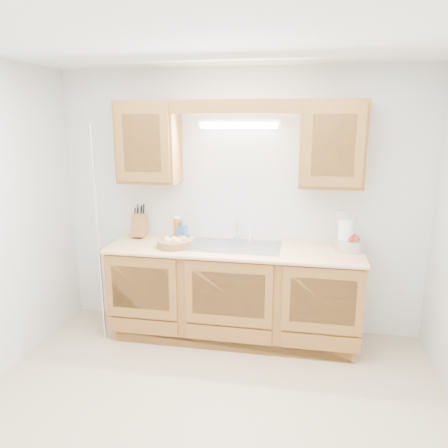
% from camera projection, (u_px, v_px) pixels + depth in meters
% --- Properties ---
extents(room, '(3.52, 3.50, 2.50)m').
position_uv_depth(room, '(204.00, 247.00, 2.77)').
color(room, '#C5AD8E').
rests_on(room, ground).
extents(base_cabinets, '(2.20, 0.60, 0.86)m').
position_uv_depth(base_cabinets, '(234.00, 293.00, 4.10)').
color(base_cabinets, olive).
rests_on(base_cabinets, ground).
extents(countertop, '(2.30, 0.63, 0.04)m').
position_uv_depth(countertop, '(234.00, 249.00, 3.98)').
color(countertop, '#E7BA79').
rests_on(countertop, base_cabinets).
extents(upper_cabinet_left, '(0.55, 0.33, 0.75)m').
position_uv_depth(upper_cabinet_left, '(149.00, 142.00, 4.05)').
color(upper_cabinet_left, olive).
rests_on(upper_cabinet_left, room).
extents(upper_cabinet_right, '(0.55, 0.33, 0.75)m').
position_uv_depth(upper_cabinet_right, '(332.00, 144.00, 3.76)').
color(upper_cabinet_right, olive).
rests_on(upper_cabinet_right, room).
extents(valance, '(2.20, 0.05, 0.12)m').
position_uv_depth(valance, '(235.00, 106.00, 3.69)').
color(valance, olive).
rests_on(valance, room).
extents(fluorescent_fixture, '(0.76, 0.08, 0.08)m').
position_uv_depth(fluorescent_fixture, '(239.00, 123.00, 3.94)').
color(fluorescent_fixture, white).
rests_on(fluorescent_fixture, room).
extents(sink, '(0.84, 0.46, 0.36)m').
position_uv_depth(sink, '(234.00, 254.00, 4.02)').
color(sink, '#9E9EA3').
rests_on(sink, countertop).
extents(wire_shelf_pole, '(0.03, 0.03, 2.00)m').
position_uv_depth(wire_shelf_pole, '(98.00, 237.00, 3.93)').
color(wire_shelf_pole, silver).
rests_on(wire_shelf_pole, ground).
extents(outlet_plate, '(0.08, 0.01, 0.12)m').
position_uv_depth(outlet_plate, '(340.00, 217.00, 4.04)').
color(outlet_plate, white).
rests_on(outlet_plate, room).
extents(fruit_basket, '(0.38, 0.38, 0.10)m').
position_uv_depth(fruit_basket, '(174.00, 242.00, 3.98)').
color(fruit_basket, '#9A6A3E').
rests_on(fruit_basket, countertop).
extents(knife_block, '(0.12, 0.19, 0.34)m').
position_uv_depth(knife_block, '(139.00, 225.00, 4.29)').
color(knife_block, olive).
rests_on(knife_block, countertop).
extents(orange_canister, '(0.09, 0.09, 0.21)m').
position_uv_depth(orange_canister, '(177.00, 228.00, 4.25)').
color(orange_canister, '#CF640B').
rests_on(orange_canister, countertop).
extents(soap_bottle, '(0.10, 0.10, 0.19)m').
position_uv_depth(soap_bottle, '(182.00, 230.00, 4.22)').
color(soap_bottle, blue).
rests_on(soap_bottle, countertop).
extents(sponge, '(0.12, 0.10, 0.02)m').
position_uv_depth(sponge, '(184.00, 236.00, 4.32)').
color(sponge, '#CC333F').
rests_on(sponge, countertop).
extents(paper_towel, '(0.16, 0.16, 0.33)m').
position_uv_depth(paper_towel, '(345.00, 235.00, 3.86)').
color(paper_towel, silver).
rests_on(paper_towel, countertop).
extents(apple_bowl, '(0.36, 0.36, 0.14)m').
position_uv_depth(apple_bowl, '(350.00, 244.00, 3.86)').
color(apple_bowl, silver).
rests_on(apple_bowl, countertop).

